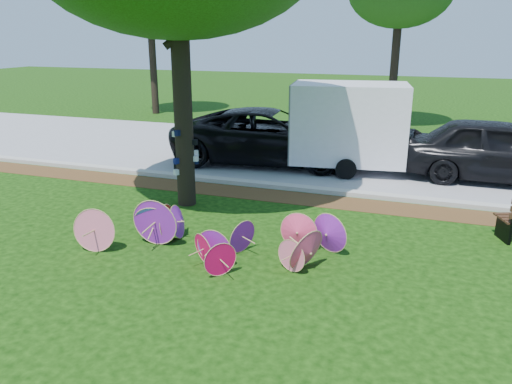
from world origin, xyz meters
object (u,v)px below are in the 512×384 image
black_van (270,136)px  dark_pickup (499,150)px  parasol_pile (206,232)px  cargo_trailer (349,123)px

black_van → dark_pickup: size_ratio=1.18×
parasol_pile → dark_pickup: dark_pickup is taller
dark_pickup → cargo_trailer: bearing=92.4°
dark_pickup → cargo_trailer: size_ratio=1.58×
black_van → cargo_trailer: (2.53, -0.13, 0.60)m
cargo_trailer → dark_pickup: bearing=-5.9°
cargo_trailer → parasol_pile: bearing=-110.7°
parasol_pile → cargo_trailer: size_ratio=1.54×
parasol_pile → dark_pickup: bearing=50.6°
parasol_pile → cargo_trailer: (1.59, 6.93, 1.07)m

